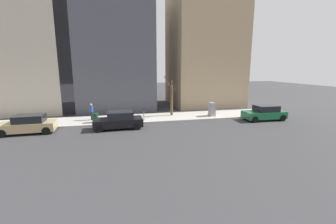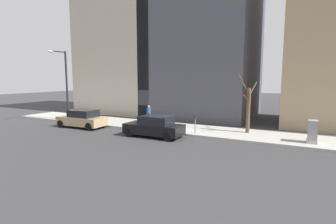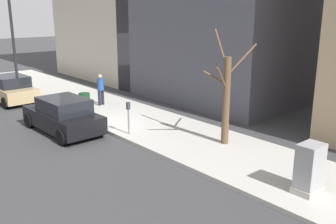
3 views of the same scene
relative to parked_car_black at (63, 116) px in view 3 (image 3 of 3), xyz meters
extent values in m
plane|color=#38383A|center=(1.28, -0.65, -0.74)|extent=(120.00, 120.00, 0.00)
cube|color=#B2AFA8|center=(3.28, -0.65, -0.66)|extent=(4.00, 36.00, 0.15)
cube|color=black|center=(0.00, 0.05, -0.17)|extent=(1.93, 4.25, 0.70)
cube|color=black|center=(0.00, -0.15, 0.48)|extent=(1.67, 2.25, 0.60)
cylinder|color=black|center=(-0.90, 1.58, -0.42)|extent=(0.24, 0.65, 0.64)
cylinder|color=black|center=(0.80, 1.63, -0.42)|extent=(0.24, 0.65, 0.64)
cylinder|color=black|center=(-0.80, -1.52, -0.42)|extent=(0.24, 0.65, 0.64)
cylinder|color=black|center=(0.89, -1.47, -0.42)|extent=(0.24, 0.65, 0.64)
cube|color=tan|center=(0.19, 7.27, -0.17)|extent=(1.93, 4.25, 0.70)
cube|color=black|center=(0.20, 7.07, 0.48)|extent=(1.67, 2.25, 0.60)
cylinder|color=black|center=(0.99, 8.85, -0.42)|extent=(0.24, 0.65, 0.64)
cylinder|color=black|center=(-0.61, 5.70, -0.42)|extent=(0.24, 0.65, 0.64)
cylinder|color=black|center=(1.09, 5.75, -0.42)|extent=(0.24, 0.65, 0.64)
cylinder|color=slate|center=(1.73, -2.42, -0.06)|extent=(0.07, 0.07, 1.05)
cube|color=#2D333D|center=(1.73, -2.42, 0.61)|extent=(0.14, 0.10, 0.30)
cube|color=#A8A399|center=(2.58, -9.91, -0.50)|extent=(0.83, 0.61, 0.18)
cube|color=#939399|center=(2.58, -9.91, 0.22)|extent=(0.75, 0.55, 1.25)
cylinder|color=black|center=(1.83, 10.76, 2.66)|extent=(0.18, 0.18, 6.50)
cylinder|color=brown|center=(3.88, -5.73, 1.07)|extent=(0.28, 0.28, 3.31)
cylinder|color=brown|center=(3.49, -5.81, 1.99)|extent=(0.83, 0.27, 0.94)
cylinder|color=brown|center=(4.48, -5.88, 2.59)|extent=(1.26, 0.42, 1.17)
cylinder|color=brown|center=(3.33, -5.65, 2.00)|extent=(1.14, 0.27, 0.67)
cylinder|color=brown|center=(3.96, -5.32, 2.96)|extent=(0.24, 0.89, 1.48)
cylinder|color=#14381E|center=(2.18, 2.15, -0.14)|extent=(0.56, 0.56, 0.90)
cylinder|color=#1E1E2D|center=(3.53, 2.64, -0.18)|extent=(0.16, 0.16, 0.82)
cylinder|color=#1E1E2D|center=(3.30, 2.58, -0.18)|extent=(0.16, 0.16, 0.82)
cylinder|color=#23478C|center=(3.41, 2.61, 0.54)|extent=(0.36, 0.36, 0.62)
sphere|color=tan|center=(3.41, 2.61, 0.96)|extent=(0.22, 0.22, 0.22)
camera|label=1|loc=(-19.64, 0.03, 4.53)|focal=24.00mm
camera|label=2|loc=(-15.76, -9.43, 3.45)|focal=28.00mm
camera|label=3|loc=(-6.60, -14.62, 4.35)|focal=40.00mm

